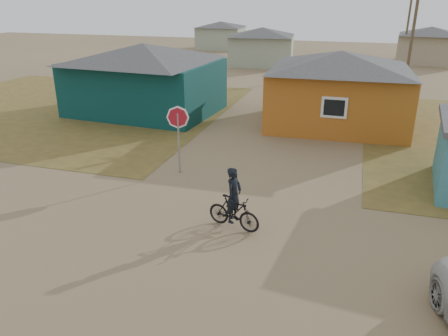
{
  "coord_description": "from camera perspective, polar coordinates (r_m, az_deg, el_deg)",
  "views": [
    {
      "loc": [
        3.4,
        -9.65,
        6.57
      ],
      "look_at": [
        -0.46,
        3.0,
        1.3
      ],
      "focal_mm": 35.0,
      "sensor_mm": 36.0,
      "label": 1
    }
  ],
  "objects": [
    {
      "name": "ground",
      "position": [
        12.16,
        -2.09,
        -11.0
      ],
      "size": [
        120.0,
        120.0,
        0.0
      ],
      "primitive_type": "plane",
      "color": "olive"
    },
    {
      "name": "grass_nw",
      "position": [
        29.3,
        -20.2,
        7.45
      ],
      "size": [
        20.0,
        18.0,
        0.0
      ],
      "primitive_type": "cube",
      "color": "brown",
      "rests_on": "ground"
    },
    {
      "name": "house_pale_north",
      "position": [
        58.5,
        -0.42,
        17.01
      ],
      "size": [
        6.28,
        5.81,
        3.4
      ],
      "color": "#97A18A",
      "rests_on": "ground"
    },
    {
      "name": "house_pale_west",
      "position": [
        44.9,
        4.97,
        15.63
      ],
      "size": [
        7.04,
        6.15,
        3.6
      ],
      "color": "#97A18A",
      "rests_on": "ground"
    },
    {
      "name": "utility_pole_far",
      "position": [
        47.88,
        22.93,
        17.21
      ],
      "size": [
        1.4,
        0.2,
        8.0
      ],
      "color": "brown",
      "rests_on": "ground"
    },
    {
      "name": "house_beige_east",
      "position": [
        50.31,
        25.26,
        14.38
      ],
      "size": [
        6.95,
        6.05,
        3.6
      ],
      "color": "gray",
      "rests_on": "ground"
    },
    {
      "name": "house_yellow",
      "position": [
        24.1,
        14.75,
        10.11
      ],
      "size": [
        7.72,
        6.76,
        3.9
      ],
      "color": "#AC5D1A",
      "rests_on": "ground"
    },
    {
      "name": "utility_pole_near",
      "position": [
        31.89,
        23.41,
        15.67
      ],
      "size": [
        1.4,
        0.2,
        8.0
      ],
      "color": "brown",
      "rests_on": "ground"
    },
    {
      "name": "stop_sign",
      "position": [
        16.75,
        -6.02,
        5.64
      ],
      "size": [
        0.87,
        0.2,
        2.69
      ],
      "color": "gray",
      "rests_on": "ground"
    },
    {
      "name": "house_teal",
      "position": [
        26.41,
        -10.3,
        11.55
      ],
      "size": [
        8.93,
        7.08,
        4.0
      ],
      "color": "#083130",
      "rests_on": "ground"
    },
    {
      "name": "cyclist",
      "position": [
        13.0,
        1.28,
        -5.08
      ],
      "size": [
        1.78,
        0.9,
        1.94
      ],
      "color": "black",
      "rests_on": "ground"
    }
  ]
}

